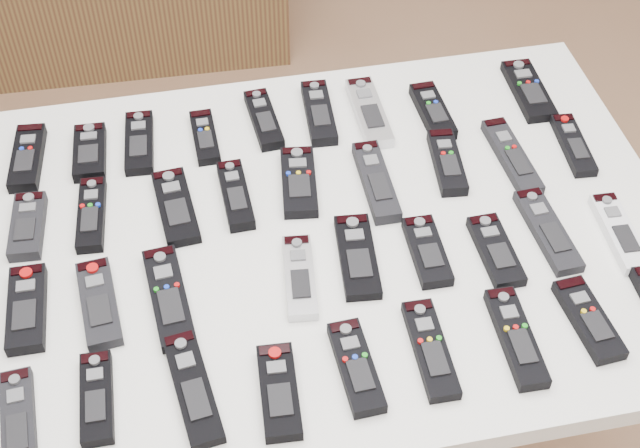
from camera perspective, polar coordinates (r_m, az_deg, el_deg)
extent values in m
cube|color=white|center=(1.56, 0.00, -1.00)|extent=(1.25, 0.88, 0.04)
cylinder|color=beige|center=(2.12, -17.26, -2.70)|extent=(0.04, 0.04, 0.74)
cylinder|color=beige|center=(2.23, 12.44, 1.61)|extent=(0.04, 0.04, 0.74)
cube|color=black|center=(1.75, -18.22, 4.05)|extent=(0.07, 0.17, 0.02)
cube|color=black|center=(1.73, -14.52, 4.47)|extent=(0.06, 0.14, 0.02)
cube|color=black|center=(1.73, -11.49, 5.12)|extent=(0.06, 0.17, 0.02)
cube|color=black|center=(1.72, -7.38, 5.54)|extent=(0.05, 0.14, 0.02)
cube|color=black|center=(1.75, -3.62, 6.70)|extent=(0.06, 0.17, 0.02)
cube|color=black|center=(1.76, -0.07, 7.14)|extent=(0.06, 0.18, 0.02)
cube|color=#B7B7BC|center=(1.76, 3.16, 7.14)|extent=(0.05, 0.19, 0.02)
cube|color=black|center=(1.77, 7.22, 7.17)|extent=(0.05, 0.16, 0.02)
cube|color=black|center=(1.86, 13.20, 8.33)|extent=(0.07, 0.18, 0.02)
cube|color=black|center=(1.62, -18.20, -0.13)|extent=(0.06, 0.15, 0.02)
cube|color=black|center=(1.61, -14.42, 0.60)|extent=(0.06, 0.17, 0.02)
cube|color=black|center=(1.59, -9.22, 1.09)|extent=(0.07, 0.18, 0.02)
cube|color=black|center=(1.60, -5.42, 1.85)|extent=(0.05, 0.16, 0.02)
cube|color=black|center=(1.62, -1.36, 2.71)|extent=(0.08, 0.17, 0.02)
cube|color=black|center=(1.62, 3.61, 2.73)|extent=(0.05, 0.19, 0.02)
cube|color=black|center=(1.67, 8.14, 3.94)|extent=(0.07, 0.16, 0.02)
cube|color=black|center=(1.70, 12.17, 4.24)|extent=(0.05, 0.20, 0.02)
cube|color=black|center=(1.76, 15.91, 4.89)|extent=(0.05, 0.16, 0.02)
cube|color=black|center=(1.50, -18.26, -5.16)|extent=(0.06, 0.17, 0.02)
cube|color=black|center=(1.47, -13.97, -4.95)|extent=(0.07, 0.18, 0.02)
cube|color=black|center=(1.46, -9.66, -4.63)|extent=(0.07, 0.21, 0.02)
cube|color=#B7B7BC|center=(1.47, -1.31, -3.41)|extent=(0.07, 0.17, 0.02)
cube|color=black|center=(1.50, 2.41, -2.09)|extent=(0.08, 0.18, 0.02)
cube|color=black|center=(1.51, 6.87, -1.75)|extent=(0.06, 0.15, 0.02)
cube|color=black|center=(1.53, 11.18, -1.69)|extent=(0.06, 0.15, 0.02)
cube|color=black|center=(1.58, 14.37, -0.41)|extent=(0.06, 0.19, 0.02)
cube|color=silver|center=(1.61, 18.61, -0.52)|extent=(0.05, 0.18, 0.02)
cube|color=black|center=(1.38, -18.74, -11.90)|extent=(0.06, 0.17, 0.02)
cube|color=black|center=(1.37, -14.10, -10.74)|extent=(0.05, 0.15, 0.02)
cube|color=black|center=(1.35, -8.14, -10.35)|extent=(0.08, 0.20, 0.02)
cube|color=black|center=(1.34, -2.64, -10.67)|extent=(0.06, 0.16, 0.02)
cube|color=black|center=(1.36, 2.33, -9.13)|extent=(0.06, 0.17, 0.02)
cube|color=black|center=(1.39, 7.08, -7.96)|extent=(0.05, 0.18, 0.02)
cube|color=black|center=(1.42, 12.44, -7.11)|extent=(0.05, 0.18, 0.02)
cube|color=black|center=(1.47, 16.82, -5.87)|extent=(0.06, 0.16, 0.02)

